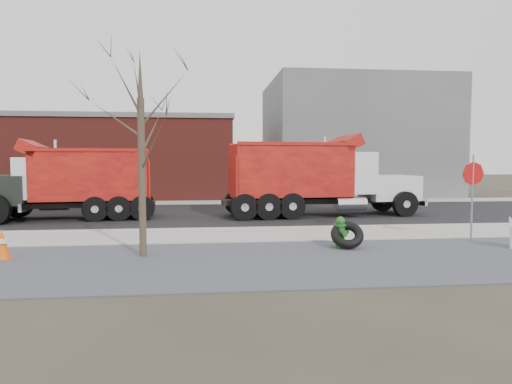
{
  "coord_description": "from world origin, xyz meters",
  "views": [
    {
      "loc": [
        -1.58,
        -14.29,
        2.46
      ],
      "look_at": [
        0.06,
        0.8,
        1.4
      ],
      "focal_mm": 32.0,
      "sensor_mm": 36.0,
      "label": 1
    }
  ],
  "objects": [
    {
      "name": "truck_tire",
      "position": [
        2.28,
        -2.14,
        0.4
      ],
      "size": [
        1.03,
        0.97,
        0.8
      ],
      "color": "black",
      "rests_on": "ground"
    },
    {
      "name": "fire_hydrant",
      "position": [
        2.14,
        -1.97,
        0.41
      ],
      "size": [
        0.51,
        0.5,
        0.9
      ],
      "rotation": [
        0.0,
        0.0,
        0.29
      ],
      "color": "#246024",
      "rests_on": "ground"
    },
    {
      "name": "ground",
      "position": [
        0.0,
        0.0,
        0.0
      ],
      "size": [
        120.0,
        120.0,
        0.0
      ],
      "primitive_type": "plane",
      "color": "#383328",
      "rests_on": "ground"
    },
    {
      "name": "dump_truck_red_b",
      "position": [
        -7.21,
        5.19,
        1.65
      ],
      "size": [
        7.72,
        2.99,
        3.23
      ],
      "rotation": [
        0.0,
        0.0,
        3.25
      ],
      "color": "black",
      "rests_on": "ground"
    },
    {
      "name": "curb",
      "position": [
        0.0,
        1.55,
        0.06
      ],
      "size": [
        60.0,
        0.15,
        0.11
      ],
      "primitive_type": "cube",
      "color": "#9E9B93",
      "rests_on": "ground"
    },
    {
      "name": "building_grey",
      "position": [
        9.0,
        18.0,
        4.0
      ],
      "size": [
        12.0,
        10.0,
        8.0
      ],
      "color": "slate",
      "rests_on": "ground"
    },
    {
      "name": "stop_sign",
      "position": [
        6.31,
        -1.49,
        1.8
      ],
      "size": [
        0.71,
        0.09,
        2.63
      ],
      "rotation": [
        0.0,
        0.0,
        -0.31
      ],
      "color": "gray",
      "rests_on": "ground"
    },
    {
      "name": "building_brick",
      "position": [
        -10.0,
        17.0,
        2.65
      ],
      "size": [
        20.2,
        8.2,
        5.3
      ],
      "color": "maroon",
      "rests_on": "ground"
    },
    {
      "name": "far_sidewalk",
      "position": [
        0.0,
        12.0,
        0.03
      ],
      "size": [
        60.0,
        2.0,
        0.06
      ],
      "primitive_type": "cube",
      "color": "#9E9B93",
      "rests_on": "ground"
    },
    {
      "name": "bare_tree",
      "position": [
        -3.2,
        -2.6,
        3.3
      ],
      "size": [
        3.2,
        3.2,
        5.2
      ],
      "color": "#382D23",
      "rests_on": "ground"
    },
    {
      "name": "sidewalk",
      "position": [
        0.0,
        0.25,
        0.03
      ],
      "size": [
        60.0,
        2.5,
        0.06
      ],
      "primitive_type": "cube",
      "color": "#9E9B93",
      "rests_on": "ground"
    },
    {
      "name": "gravel_verge",
      "position": [
        0.0,
        -3.5,
        0.01
      ],
      "size": [
        60.0,
        5.0,
        0.03
      ],
      "primitive_type": "cube",
      "color": "slate",
      "rests_on": "ground"
    },
    {
      "name": "traffic_cone_far",
      "position": [
        -6.62,
        -2.55,
        0.38
      ],
      "size": [
        0.4,
        0.4,
        0.77
      ],
      "color": "#FA5807",
      "rests_on": "ground"
    },
    {
      "name": "dump_truck_red_a",
      "position": [
        3.15,
        5.32,
        1.8
      ],
      "size": [
        8.82,
        3.06,
        3.53
      ],
      "rotation": [
        0.0,
        0.0,
        0.08
      ],
      "color": "black",
      "rests_on": "ground"
    },
    {
      "name": "road",
      "position": [
        0.0,
        6.3,
        0.01
      ],
      "size": [
        60.0,
        9.4,
        0.02
      ],
      "primitive_type": "cube",
      "color": "black",
      "rests_on": "ground"
    }
  ]
}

